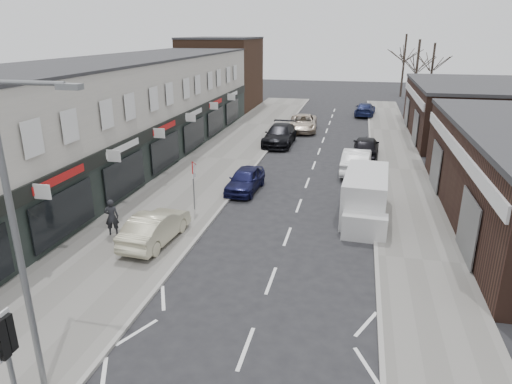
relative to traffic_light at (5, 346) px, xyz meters
The scene contains 20 objects.
pavement_left 24.24m from the traffic_light, 95.59° to the left, with size 5.50×64.00×0.12m, color slate.
pavement_right 26.18m from the traffic_light, 67.09° to the left, with size 3.50×64.00×0.12m, color slate.
shop_terrace_left 23.39m from the traffic_light, 112.93° to the left, with size 8.00×41.00×7.10m, color beige.
brick_block_far 47.91m from the traffic_light, 100.95° to the left, with size 8.00×10.00×8.00m, color #432A1C.
right_unit_far 39.78m from the traffic_light, 64.86° to the left, with size 10.00×16.00×4.50m, color #321E17.
tree_far_a 51.84m from the traffic_light, 75.00° to the left, with size 3.60×3.60×8.00m, color #382D26, non-canonical shape.
tree_far_b 58.28m from the traffic_light, 74.15° to the left, with size 3.60×3.60×7.50m, color #382D26, non-canonical shape.
tree_far_c 63.39m from the traffic_light, 78.25° to the left, with size 3.60×3.60×8.50m, color #382D26, non-canonical shape.
traffic_light is the anchor object (origin of this frame).
street_lamp 2.52m from the traffic_light, 95.88° to the left, with size 2.23×0.22×8.00m.
warning_sign 14.04m from the traffic_light, 93.10° to the left, with size 0.12×0.80×2.70m.
white_van 17.10m from the traffic_light, 62.78° to the left, with size 2.31×5.88×2.25m.
sedan_on_pavement 10.16m from the traffic_light, 96.40° to the left, with size 1.47×4.22×1.39m, color #BDB797.
pedestrian 10.91m from the traffic_light, 108.14° to the left, with size 0.62×0.40×1.69m, color black.
parked_car_left_a 17.85m from the traffic_light, 86.77° to the left, with size 1.63×4.05×1.38m, color #12143B.
parked_car_left_b 29.65m from the traffic_light, 88.06° to the left, with size 2.28×5.61×1.63m, color black.
parked_car_left_c 35.56m from the traffic_light, 86.45° to the left, with size 2.48×5.37×1.49m, color #BDAB97.
parked_car_right_a 24.11m from the traffic_light, 72.35° to the left, with size 1.71×4.91×1.62m, color white.
parked_car_right_b 28.28m from the traffic_light, 73.75° to the left, with size 1.89×4.69×1.60m, color black.
parked_car_right_c 45.73m from the traffic_light, 80.04° to the left, with size 2.00×4.91×1.43m, color #161E47.
Camera 1 is at (2.74, -8.86, 8.90)m, focal length 32.00 mm.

